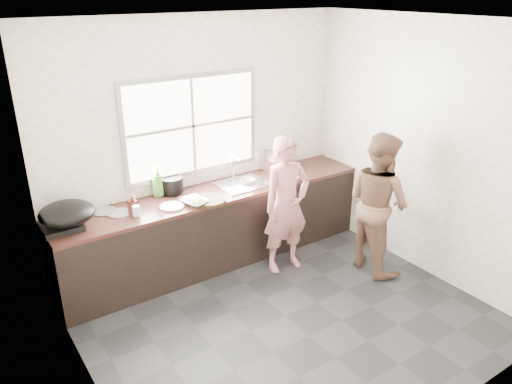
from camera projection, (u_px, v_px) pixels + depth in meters
floor at (285, 316)px, 4.81m from camera, size 3.60×3.20×0.01m
ceiling at (293, 21)px, 3.77m from camera, size 3.60×3.20×0.01m
wall_back at (200, 141)px, 5.51m from camera, size 3.60×0.01×2.70m
wall_left at (76, 243)px, 3.35m from camera, size 0.01×3.20×2.70m
wall_right at (425, 150)px, 5.23m from camera, size 0.01×3.20×2.70m
wall_front at (448, 268)px, 3.07m from camera, size 3.60×0.01×2.70m
cabinet at (217, 228)px, 5.64m from camera, size 3.60×0.62×0.82m
countertop at (216, 193)px, 5.47m from camera, size 3.60×0.64×0.04m
sink at (243, 184)px, 5.64m from camera, size 0.55×0.45×0.02m
faucet at (233, 167)px, 5.74m from camera, size 0.02×0.02×0.30m
window_frame at (192, 125)px, 5.37m from camera, size 1.60×0.05×1.10m
window_glazing at (193, 126)px, 5.36m from camera, size 1.50×0.01×1.00m
woman at (286, 209)px, 5.39m from camera, size 0.55×0.38×1.42m
person_side at (378, 203)px, 5.38m from camera, size 0.65×0.80×1.56m
cutting_board at (209, 200)px, 5.19m from camera, size 0.38×0.38×0.04m
cleaver at (189, 197)px, 5.20m from camera, size 0.22×0.11×0.01m
bowl_mince at (197, 203)px, 5.11m from camera, size 0.28×0.28×0.06m
bowl_crabs at (290, 178)px, 5.75m from camera, size 0.23×0.23×0.06m
bowl_held at (248, 181)px, 5.67m from camera, size 0.22×0.22×0.07m
black_pot at (171, 185)px, 5.39m from camera, size 0.33×0.33×0.18m
plate_food at (172, 206)px, 5.07m from camera, size 0.30×0.30×0.02m
bottle_green at (158, 181)px, 5.28m from camera, size 0.16×0.16×0.33m
bottle_brown_tall at (133, 204)px, 4.94m from camera, size 0.09×0.09×0.17m
bottle_brown_short at (168, 187)px, 5.37m from camera, size 0.16×0.16×0.16m
glass_jar at (136, 211)px, 4.87m from camera, size 0.10×0.10×0.10m
burner at (61, 226)px, 4.62m from camera, size 0.36×0.36×0.05m
wok at (67, 213)px, 4.58m from camera, size 0.56×0.56×0.19m
dish_rack at (277, 156)px, 6.10m from camera, size 0.47×0.40×0.30m
pot_lid_left at (104, 211)px, 4.97m from camera, size 0.27×0.27×0.01m
pot_lid_right at (120, 213)px, 4.93m from camera, size 0.29×0.29×0.01m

